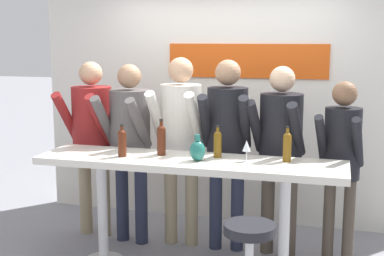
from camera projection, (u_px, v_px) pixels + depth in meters
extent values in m
cube|color=silver|center=(226.00, 103.00, 5.87)|extent=(4.21, 0.10, 2.61)
cube|color=#DB5114|center=(247.00, 61.00, 5.67)|extent=(1.71, 0.02, 0.36)
cube|color=silver|center=(189.00, 162.00, 4.50)|extent=(2.61, 0.61, 0.06)
cylinder|color=silver|center=(103.00, 209.00, 4.80)|extent=(0.09, 0.09, 0.95)
cylinder|color=silver|center=(284.00, 226.00, 4.37)|extent=(0.09, 0.09, 0.95)
cylinder|color=black|center=(250.00, 229.00, 3.70)|extent=(0.36, 0.36, 0.07)
cylinder|color=gray|center=(85.00, 193.00, 5.55)|extent=(0.13, 0.13, 0.86)
cylinder|color=gray|center=(104.00, 195.00, 5.46)|extent=(0.13, 0.13, 0.86)
cylinder|color=maroon|center=(92.00, 120.00, 5.38)|extent=(0.44, 0.44, 0.68)
sphere|color=tan|center=(91.00, 73.00, 5.30)|extent=(0.23, 0.23, 0.23)
cylinder|color=maroon|center=(66.00, 117.00, 5.29)|extent=(0.14, 0.42, 0.53)
cylinder|color=maroon|center=(99.00, 119.00, 5.15)|extent=(0.14, 0.42, 0.53)
cylinder|color=#23283D|center=(122.00, 199.00, 5.34)|extent=(0.12, 0.12, 0.85)
cylinder|color=#23283D|center=(141.00, 202.00, 5.26)|extent=(0.12, 0.12, 0.85)
cylinder|color=#514C4C|center=(130.00, 125.00, 5.17)|extent=(0.44, 0.44, 0.67)
sphere|color=#9E7556|center=(129.00, 76.00, 5.10)|extent=(0.23, 0.23, 0.23)
cylinder|color=#514C4C|center=(105.00, 121.00, 5.09)|extent=(0.14, 0.41, 0.52)
cylinder|color=#514C4C|center=(139.00, 123.00, 4.95)|extent=(0.14, 0.41, 0.52)
cylinder|color=gray|center=(171.00, 199.00, 5.28)|extent=(0.13, 0.13, 0.88)
cylinder|color=gray|center=(192.00, 201.00, 5.22)|extent=(0.13, 0.13, 0.88)
cylinder|color=beige|center=(181.00, 121.00, 5.12)|extent=(0.40, 0.40, 0.70)
sphere|color=tan|center=(181.00, 70.00, 5.04)|extent=(0.24, 0.24, 0.24)
cylinder|color=beige|center=(156.00, 117.00, 5.00)|extent=(0.10, 0.42, 0.54)
cylinder|color=beige|center=(194.00, 119.00, 4.90)|extent=(0.10, 0.42, 0.54)
cylinder|color=#23283D|center=(216.00, 205.00, 5.13)|extent=(0.12, 0.12, 0.87)
cylinder|color=#23283D|center=(237.00, 206.00, 5.09)|extent=(0.12, 0.12, 0.87)
cylinder|color=black|center=(227.00, 125.00, 4.97)|extent=(0.41, 0.41, 0.69)
sphere|color=#9E7556|center=(228.00, 73.00, 4.89)|extent=(0.24, 0.24, 0.24)
cylinder|color=black|center=(205.00, 121.00, 4.84)|extent=(0.12, 0.42, 0.53)
cylinder|color=black|center=(245.00, 123.00, 4.77)|extent=(0.12, 0.42, 0.53)
cylinder|color=#473D33|center=(268.00, 209.00, 5.03)|extent=(0.12, 0.12, 0.85)
cylinder|color=#473D33|center=(290.00, 212.00, 4.94)|extent=(0.12, 0.12, 0.85)
cylinder|color=black|center=(281.00, 131.00, 4.86)|extent=(0.45, 0.45, 0.67)
sphere|color=#D6AD89|center=(282.00, 79.00, 4.78)|extent=(0.23, 0.23, 0.23)
cylinder|color=black|center=(256.00, 127.00, 4.78)|extent=(0.17, 0.41, 0.52)
cylinder|color=black|center=(296.00, 130.00, 4.62)|extent=(0.17, 0.41, 0.52)
cylinder|color=#473D33|center=(329.00, 219.00, 4.84)|extent=(0.10, 0.10, 0.79)
cylinder|color=#473D33|center=(349.00, 222.00, 4.76)|extent=(0.10, 0.10, 0.79)
cylinder|color=black|center=(342.00, 143.00, 4.68)|extent=(0.37, 0.37, 0.63)
sphere|color=brown|center=(345.00, 94.00, 4.61)|extent=(0.21, 0.21, 0.21)
cylinder|color=black|center=(321.00, 140.00, 4.60)|extent=(0.14, 0.38, 0.48)
cylinder|color=black|center=(358.00, 143.00, 4.47)|extent=(0.14, 0.38, 0.48)
cylinder|color=#4C1E0F|center=(161.00, 142.00, 4.63)|extent=(0.07, 0.07, 0.22)
sphere|color=#4C1E0F|center=(161.00, 130.00, 4.61)|extent=(0.07, 0.07, 0.07)
cylinder|color=#4C1E0F|center=(161.00, 125.00, 4.60)|extent=(0.03, 0.03, 0.08)
cylinder|color=black|center=(161.00, 120.00, 4.60)|extent=(0.03, 0.03, 0.02)
cylinder|color=brown|center=(287.00, 149.00, 4.39)|extent=(0.07, 0.07, 0.21)
sphere|color=brown|center=(287.00, 137.00, 4.37)|extent=(0.07, 0.07, 0.07)
cylinder|color=brown|center=(288.00, 132.00, 4.37)|extent=(0.03, 0.03, 0.07)
cylinder|color=black|center=(288.00, 127.00, 4.36)|extent=(0.03, 0.03, 0.02)
cylinder|color=brown|center=(218.00, 146.00, 4.54)|extent=(0.07, 0.07, 0.19)
sphere|color=brown|center=(218.00, 135.00, 4.53)|extent=(0.07, 0.07, 0.07)
cylinder|color=brown|center=(218.00, 131.00, 4.52)|extent=(0.03, 0.03, 0.07)
cylinder|color=black|center=(218.00, 126.00, 4.51)|extent=(0.03, 0.03, 0.01)
cylinder|color=#4C1E0F|center=(122.00, 145.00, 4.58)|extent=(0.07, 0.07, 0.20)
sphere|color=#4C1E0F|center=(122.00, 134.00, 4.56)|extent=(0.07, 0.07, 0.07)
cylinder|color=#4C1E0F|center=(122.00, 130.00, 4.55)|extent=(0.03, 0.03, 0.07)
cylinder|color=black|center=(122.00, 125.00, 4.55)|extent=(0.03, 0.03, 0.01)
cylinder|color=silver|center=(246.00, 161.00, 4.41)|extent=(0.06, 0.06, 0.01)
cylinder|color=silver|center=(246.00, 156.00, 4.40)|extent=(0.01, 0.01, 0.08)
cone|color=silver|center=(247.00, 146.00, 4.39)|extent=(0.07, 0.07, 0.09)
ellipsoid|color=#1E665B|center=(197.00, 151.00, 4.42)|extent=(0.13, 0.13, 0.17)
cylinder|color=#1E665B|center=(197.00, 138.00, 4.40)|extent=(0.04, 0.04, 0.05)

